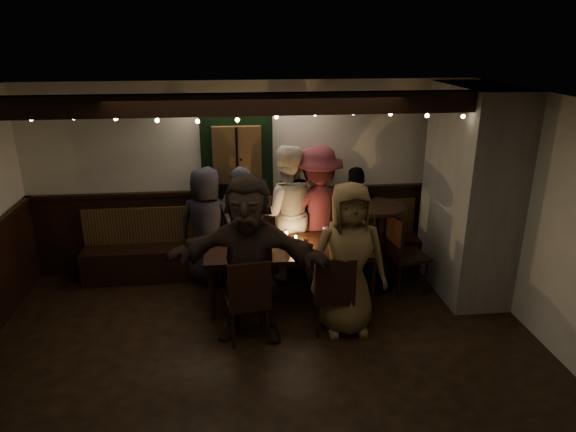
{
  "coord_description": "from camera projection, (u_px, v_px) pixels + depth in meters",
  "views": [
    {
      "loc": [
        -0.27,
        -4.28,
        3.19
      ],
      "look_at": [
        0.39,
        1.6,
        1.05
      ],
      "focal_mm": 32.0,
      "sensor_mm": 36.0,
      "label": 1
    }
  ],
  "objects": [
    {
      "name": "room",
      "position": [
        345.0,
        217.0,
        6.19
      ],
      "size": [
        6.02,
        5.01,
        2.62
      ],
      "color": "black",
      "rests_on": "ground"
    },
    {
      "name": "dining_table",
      "position": [
        290.0,
        251.0,
        6.23
      ],
      "size": [
        2.05,
        0.88,
        0.89
      ],
      "color": "black",
      "rests_on": "ground"
    },
    {
      "name": "chair_near_left",
      "position": [
        248.0,
        296.0,
        5.4
      ],
      "size": [
        0.5,
        0.5,
        0.99
      ],
      "color": "black",
      "rests_on": "ground"
    },
    {
      "name": "chair_near_right",
      "position": [
        334.0,
        291.0,
        5.55
      ],
      "size": [
        0.47,
        0.47,
        0.95
      ],
      "color": "black",
      "rests_on": "ground"
    },
    {
      "name": "chair_end",
      "position": [
        401.0,
        249.0,
        6.5
      ],
      "size": [
        0.53,
        0.53,
        1.03
      ],
      "color": "black",
      "rests_on": "ground"
    },
    {
      "name": "high_top",
      "position": [
        375.0,
        236.0,
        6.59
      ],
      "size": [
        0.7,
        0.7,
        1.12
      ],
      "color": "black",
      "rests_on": "ground"
    },
    {
      "name": "person_a",
      "position": [
        207.0,
        226.0,
        6.71
      ],
      "size": [
        0.88,
        0.71,
        1.58
      ],
      "primitive_type": "imported",
      "rotation": [
        0.0,
        0.0,
        2.84
      ],
      "color": "#22202A",
      "rests_on": "ground"
    },
    {
      "name": "person_b",
      "position": [
        241.0,
        225.0,
        6.73
      ],
      "size": [
        0.59,
        0.4,
        1.58
      ],
      "primitive_type": "imported",
      "rotation": [
        0.0,
        0.0,
        3.18
      ],
      "color": "#2A2C36",
      "rests_on": "ground"
    },
    {
      "name": "person_c",
      "position": [
        286.0,
        213.0,
        6.83
      ],
      "size": [
        0.9,
        0.71,
        1.82
      ],
      "primitive_type": "imported",
      "rotation": [
        0.0,
        0.0,
        3.16
      ],
      "color": "beige",
      "rests_on": "ground"
    },
    {
      "name": "person_d",
      "position": [
        318.0,
        212.0,
        6.9
      ],
      "size": [
        1.28,
        0.92,
        1.79
      ],
      "primitive_type": "imported",
      "rotation": [
        0.0,
        0.0,
        3.38
      ],
      "color": "maroon",
      "rests_on": "ground"
    },
    {
      "name": "person_e",
      "position": [
        356.0,
        222.0,
        6.89
      ],
      "size": [
        0.91,
        0.4,
        1.53
      ],
      "primitive_type": "imported",
      "rotation": [
        0.0,
        0.0,
        3.17
      ],
      "color": "black",
      "rests_on": "ground"
    },
    {
      "name": "person_f",
      "position": [
        249.0,
        259.0,
        5.4
      ],
      "size": [
        1.78,
        0.87,
        1.84
      ],
      "primitive_type": "imported",
      "rotation": [
        0.0,
        0.0,
        -0.2
      ],
      "color": "black",
      "rests_on": "ground"
    },
    {
      "name": "person_g",
      "position": [
        348.0,
        259.0,
        5.54
      ],
      "size": [
        0.85,
        0.56,
        1.73
      ],
      "primitive_type": "imported",
      "rotation": [
        0.0,
        0.0,
        0.01
      ],
      "color": "brown",
      "rests_on": "ground"
    }
  ]
}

